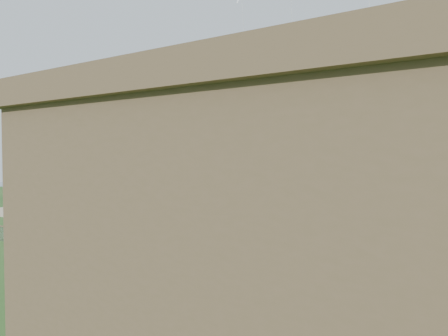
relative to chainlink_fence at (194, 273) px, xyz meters
The scene contains 6 objects.
ground 6.03m from the chainlink_fence, 90.00° to the right, with size 160.00×160.00×0.00m, color #224F1B.
sand_beach 16.01m from the chainlink_fence, 90.00° to the left, with size 72.00×20.00×0.02m, color tan.
ocean 60.00m from the chainlink_fence, 90.00° to the left, with size 160.00×68.00×0.02m, color slate.
chainlink_fence is the anchor object (origin of this frame).
picnic_table 4.25m from the chainlink_fence, 55.07° to the right, with size 1.65×1.25×0.70m, color brown, non-canonical shape.
octopus_kite 14.74m from the chainlink_fence, 92.12° to the left, with size 3.67×2.59×7.55m, color red, non-canonical shape.
Camera 1 is at (11.64, -9.26, 6.31)m, focal length 32.00 mm.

